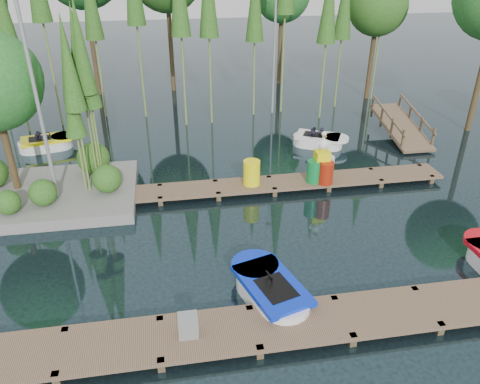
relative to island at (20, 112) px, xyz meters
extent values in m
plane|color=#1D2F35|center=(6.30, -3.29, -3.18)|extent=(90.00, 90.00, 0.00)
cube|color=brown|center=(6.30, -7.79, -2.93)|extent=(18.00, 1.50, 0.10)
cube|color=#4D3E2A|center=(2.00, -8.42, -3.13)|extent=(0.16, 0.16, 0.50)
cube|color=#4D3E2A|center=(2.00, -7.16, -3.13)|extent=(0.16, 0.16, 0.50)
cube|color=#4D3E2A|center=(4.15, -8.42, -3.13)|extent=(0.16, 0.16, 0.50)
cube|color=#4D3E2A|center=(4.15, -7.16, -3.13)|extent=(0.16, 0.16, 0.50)
cube|color=#4D3E2A|center=(6.30, -8.42, -3.13)|extent=(0.16, 0.16, 0.50)
cube|color=#4D3E2A|center=(6.30, -7.16, -3.13)|extent=(0.16, 0.16, 0.50)
cube|color=#4D3E2A|center=(8.45, -8.42, -3.13)|extent=(0.16, 0.16, 0.50)
cube|color=#4D3E2A|center=(8.45, -7.16, -3.13)|extent=(0.16, 0.16, 0.50)
cube|color=#4D3E2A|center=(10.60, -8.42, -3.13)|extent=(0.16, 0.16, 0.50)
cube|color=#4D3E2A|center=(10.60, -7.16, -3.13)|extent=(0.16, 0.16, 0.50)
cube|color=brown|center=(7.30, -0.79, -2.93)|extent=(15.00, 1.20, 0.10)
cube|color=#4D3E2A|center=(0.20, -1.27, -3.13)|extent=(0.16, 0.16, 0.50)
cube|color=#4D3E2A|center=(0.20, -0.31, -3.13)|extent=(0.16, 0.16, 0.50)
cube|color=#4D3E2A|center=(2.23, -1.27, -3.13)|extent=(0.16, 0.16, 0.50)
cube|color=#4D3E2A|center=(2.23, -0.31, -3.13)|extent=(0.16, 0.16, 0.50)
cube|color=#4D3E2A|center=(4.26, -1.27, -3.13)|extent=(0.16, 0.16, 0.50)
cube|color=#4D3E2A|center=(4.26, -0.31, -3.13)|extent=(0.16, 0.16, 0.50)
cube|color=#4D3E2A|center=(6.28, -1.27, -3.13)|extent=(0.16, 0.16, 0.50)
cube|color=#4D3E2A|center=(6.28, -0.31, -3.13)|extent=(0.16, 0.16, 0.50)
cube|color=#4D3E2A|center=(8.31, -1.27, -3.13)|extent=(0.16, 0.16, 0.50)
cube|color=#4D3E2A|center=(8.31, -0.31, -3.13)|extent=(0.16, 0.16, 0.50)
cube|color=#4D3E2A|center=(10.34, -1.27, -3.13)|extent=(0.16, 0.16, 0.50)
cube|color=#4D3E2A|center=(10.34, -0.31, -3.13)|extent=(0.16, 0.16, 0.50)
cube|color=#4D3E2A|center=(12.37, -1.27, -3.13)|extent=(0.16, 0.16, 0.50)
cube|color=#4D3E2A|center=(12.37, -0.31, -3.13)|extent=(0.16, 0.16, 0.50)
cube|color=#4D3E2A|center=(14.40, -1.27, -3.13)|extent=(0.16, 0.16, 0.50)
cube|color=#4D3E2A|center=(14.40, -0.31, -3.13)|extent=(0.16, 0.16, 0.50)
cube|color=slate|center=(0.30, -0.29, -3.00)|extent=(6.20, 4.20, 0.42)
sphere|color=#336520|center=(0.50, -1.29, -2.34)|extent=(0.90, 0.90, 0.90)
sphere|color=#336520|center=(1.90, 0.91, -2.19)|extent=(1.20, 1.20, 1.20)
sphere|color=#336520|center=(-0.50, -1.69, -2.39)|extent=(0.80, 0.80, 0.80)
sphere|color=#336520|center=(2.50, -0.69, -2.29)|extent=(1.00, 1.00, 1.00)
cylinder|color=#43331C|center=(-0.70, 0.11, -1.18)|extent=(0.24, 0.24, 3.60)
cylinder|color=olive|center=(2.04, 0.27, -0.22)|extent=(0.07, 0.07, 5.93)
cone|color=#336520|center=(2.04, 0.27, 1.86)|extent=(0.70, 0.70, 2.97)
cylinder|color=olive|center=(1.73, 0.11, -0.35)|extent=(0.07, 0.07, 5.66)
cone|color=#336520|center=(1.73, 0.11, 1.63)|extent=(0.70, 0.70, 2.83)
cylinder|color=olive|center=(2.23, 0.30, -0.57)|extent=(0.07, 0.07, 5.22)
cone|color=#336520|center=(2.23, 0.30, 1.26)|extent=(0.70, 0.70, 2.61)
cylinder|color=olive|center=(1.85, -0.51, -0.42)|extent=(0.07, 0.07, 5.53)
cone|color=#336520|center=(1.85, -0.51, 1.52)|extent=(0.70, 0.70, 2.76)
cylinder|color=olive|center=(1.71, -0.39, -1.18)|extent=(0.07, 0.07, 4.01)
cone|color=#336520|center=(1.71, -0.39, 0.23)|extent=(0.70, 0.70, 2.01)
cylinder|color=olive|center=(2.17, 0.16, -0.13)|extent=(0.07, 0.07, 6.11)
cone|color=#336520|center=(2.17, 0.16, 2.01)|extent=(0.70, 0.70, 3.05)
cylinder|color=#43331C|center=(16.28, 9.35, -0.67)|extent=(0.26, 0.26, 5.02)
sphere|color=#336520|center=(16.28, 9.35, 1.84)|extent=(3.16, 3.16, 3.16)
cylinder|color=#43331C|center=(12.04, 13.41, -0.53)|extent=(0.26, 0.26, 5.31)
cylinder|color=#43331C|center=(5.30, 12.74, 0.05)|extent=(0.26, 0.26, 6.46)
cylinder|color=#43331C|center=(0.88, 12.71, 0.24)|extent=(0.26, 0.26, 6.85)
cylinder|color=olive|center=(-1.86, 6.94, 0.55)|extent=(0.09, 0.09, 7.48)
cone|color=#336520|center=(-1.86, 6.94, 2.65)|extent=(0.90, 0.90, 4.11)
cylinder|color=olive|center=(-0.41, 7.53, 1.65)|extent=(0.09, 0.09, 9.66)
cylinder|color=olive|center=(1.62, 8.54, 0.66)|extent=(0.09, 0.09, 7.69)
cylinder|color=olive|center=(3.67, 8.19, 1.31)|extent=(0.09, 0.09, 8.99)
cylinder|color=olive|center=(5.66, 6.58, 1.03)|extent=(0.09, 0.09, 8.44)
cylinder|color=olive|center=(6.95, 6.71, 0.93)|extent=(0.09, 0.09, 8.22)
cylinder|color=olive|center=(9.25, 7.58, 0.52)|extent=(0.09, 0.09, 7.41)
cylinder|color=olive|center=(10.79, 7.80, 1.70)|extent=(0.09, 0.09, 9.77)
cylinder|color=olive|center=(12.54, 6.54, 0.52)|extent=(0.09, 0.09, 7.40)
cylinder|color=olive|center=(13.93, 8.13, 0.39)|extent=(0.09, 0.09, 7.14)
cylinder|color=olive|center=(16.47, 9.13, 1.12)|extent=(0.09, 0.09, 8.61)
cylinder|color=gray|center=(0.80, -0.79, 0.32)|extent=(0.12, 0.12, 7.00)
cylinder|color=gray|center=(10.30, 7.71, 0.32)|extent=(0.12, 0.12, 7.00)
cube|color=brown|center=(15.30, 3.21, -2.63)|extent=(1.50, 3.94, 0.95)
cube|color=#4D3E2A|center=(14.60, 1.61, -2.59)|extent=(0.08, 0.08, 0.90)
cube|color=#4D3E2A|center=(14.60, 2.71, -2.48)|extent=(0.08, 0.08, 0.90)
cube|color=#4D3E2A|center=(14.60, 3.81, -2.37)|extent=(0.08, 0.08, 0.90)
cube|color=#4D3E2A|center=(14.60, 4.91, -2.26)|extent=(0.08, 0.08, 0.90)
cube|color=brown|center=(14.60, 3.21, -2.03)|extent=(0.06, 3.54, 0.83)
cube|color=#4D3E2A|center=(16.00, 1.61, -2.59)|extent=(0.08, 0.08, 0.90)
cube|color=#4D3E2A|center=(16.00, 2.71, -2.48)|extent=(0.08, 0.08, 0.90)
cube|color=#4D3E2A|center=(16.00, 3.81, -2.37)|extent=(0.08, 0.08, 0.90)
cube|color=#4D3E2A|center=(16.00, 4.91, -2.26)|extent=(0.08, 0.08, 0.90)
cube|color=brown|center=(16.00, 3.21, -2.03)|extent=(0.06, 3.54, 0.83)
cube|color=white|center=(6.96, -6.70, -2.98)|extent=(1.55, 1.56, 0.57)
cylinder|color=white|center=(6.78, -6.10, -2.98)|extent=(1.55, 1.55, 0.57)
cylinder|color=white|center=(7.14, -7.30, -2.98)|extent=(1.55, 1.55, 0.57)
cube|color=#0828CC|center=(6.96, -6.70, -2.66)|extent=(1.84, 2.44, 0.15)
cylinder|color=#0828CC|center=(6.69, -5.82, -2.66)|extent=(1.58, 1.58, 0.15)
cube|color=black|center=(7.02, -6.90, -2.62)|extent=(1.03, 1.21, 0.06)
torus|color=black|center=(6.91, -6.55, -2.46)|extent=(0.23, 0.32, 0.28)
cube|color=white|center=(-0.62, 4.54, -3.00)|extent=(1.35, 1.34, 0.51)
cylinder|color=white|center=(-0.07, 4.67, -3.00)|extent=(1.34, 1.34, 0.51)
cylinder|color=white|center=(-1.16, 4.41, -3.00)|extent=(1.34, 1.34, 0.51)
cube|color=#FFF30D|center=(-0.62, 4.54, -2.72)|extent=(2.14, 1.55, 0.13)
cylinder|color=#FFF30D|center=(0.17, 4.72, -2.72)|extent=(1.36, 1.36, 0.13)
cube|color=black|center=(-0.80, 4.49, -2.68)|extent=(1.05, 0.88, 0.06)
torus|color=black|center=(-0.48, 4.57, -2.54)|extent=(0.28, 0.19, 0.25)
imported|color=#1E1E2D|center=(-0.84, 4.48, -2.46)|extent=(0.46, 0.39, 0.90)
cube|color=white|center=(11.26, 2.92, -3.00)|extent=(1.48, 1.48, 0.50)
cylinder|color=white|center=(11.75, 2.67, -3.00)|extent=(1.47, 1.47, 0.50)
cylinder|color=white|center=(10.77, 3.18, -3.00)|extent=(1.47, 1.47, 0.50)
cube|color=white|center=(11.26, 2.92, -2.73)|extent=(2.20, 1.86, 0.13)
cylinder|color=white|center=(11.97, 2.55, -2.73)|extent=(1.50, 1.50, 0.13)
cube|color=black|center=(11.10, 3.01, -2.69)|extent=(1.11, 1.02, 0.05)
torus|color=black|center=(11.38, 2.86, -2.55)|extent=(0.29, 0.24, 0.24)
imported|color=#1E1E2D|center=(11.06, 3.03, -2.50)|extent=(0.45, 0.41, 0.82)
imported|color=#1E1E2D|center=(11.49, 3.16, -2.56)|extent=(0.35, 0.31, 0.62)
cube|color=gray|center=(4.79, -7.79, -2.61)|extent=(0.44, 0.37, 0.54)
cylinder|color=#FFF30D|center=(7.56, -0.79, -2.43)|extent=(0.61, 0.61, 0.91)
cylinder|color=#0D7632|center=(9.84, -0.98, -2.47)|extent=(0.55, 0.55, 0.83)
cylinder|color=silver|center=(10.40, -0.71, -2.47)|extent=(0.55, 0.55, 0.83)
cylinder|color=#9E1E0B|center=(10.21, -1.17, -2.47)|extent=(0.55, 0.55, 0.83)
cube|color=#FFF30D|center=(10.12, -0.89, -1.89)|extent=(0.51, 0.51, 0.32)
sphere|color=white|center=(10.12, -0.89, -1.46)|extent=(0.40, 0.40, 0.40)
cylinder|color=white|center=(10.12, -0.89, -1.23)|extent=(0.09, 0.09, 0.28)
sphere|color=white|center=(10.12, -0.89, -1.07)|extent=(0.18, 0.18, 0.18)
cone|color=#F69C0C|center=(10.12, -1.07, -1.09)|extent=(0.09, 0.28, 0.09)
cube|color=white|center=(10.12, -0.89, -1.46)|extent=(0.51, 0.06, 0.17)
cylinder|color=gray|center=(10.20, -0.79, -2.57)|extent=(0.11, 0.11, 0.64)
sphere|color=white|center=(10.20, -0.79, -2.14)|extent=(0.21, 0.21, 0.21)
cube|color=gray|center=(10.20, -0.79, -2.14)|extent=(0.53, 0.04, 0.04)
cone|color=#F69C0C|center=(10.20, -0.92, -2.14)|extent=(0.04, 0.11, 0.04)
camera|label=1|loc=(4.65, -15.61, 4.97)|focal=35.00mm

